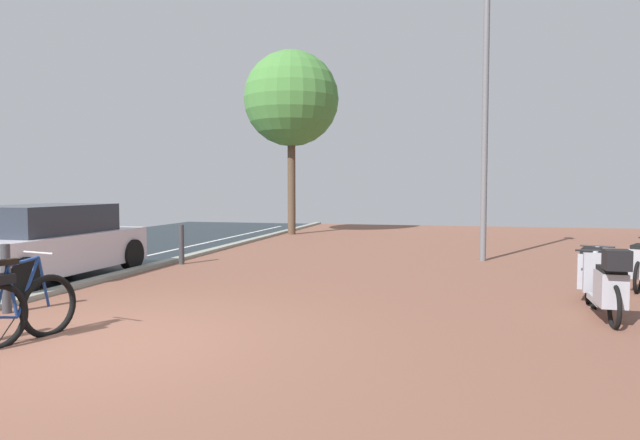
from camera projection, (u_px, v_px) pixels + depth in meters
ground at (218, 354)px, 5.77m from camera, size 21.00×40.00×0.13m
bicycle_foreground at (17, 306)px, 6.10m from camera, size 0.78×1.33×1.10m
scooter_near at (592, 271)px, 8.53m from camera, size 0.80×1.77×0.80m
scooter_far at (607, 286)px, 7.09m from camera, size 0.52×1.74×0.97m
parked_car_near at (44, 243)px, 10.25m from camera, size 1.89×4.03×1.36m
lamp_post at (485, 106)px, 12.72m from camera, size 0.20×0.52×6.42m
street_tree at (291, 99)px, 19.94m from camera, size 3.37×3.37×6.52m
bollard_near at (6, 279)px, 7.50m from camera, size 0.12×0.12×0.93m
bollard_far at (181, 244)px, 12.30m from camera, size 0.12×0.12×0.87m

